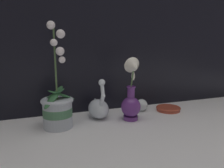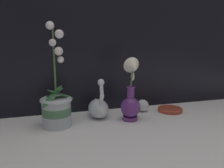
{
  "view_description": "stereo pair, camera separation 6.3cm",
  "coord_description": "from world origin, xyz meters",
  "px_view_note": "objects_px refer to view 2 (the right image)",
  "views": [
    {
      "loc": [
        -0.42,
        -0.92,
        0.39
      ],
      "look_at": [
        -0.04,
        0.14,
        0.18
      ],
      "focal_mm": 35.0,
      "sensor_mm": 36.0,
      "label": 1
    },
    {
      "loc": [
        -0.36,
        -0.94,
        0.39
      ],
      "look_at": [
        -0.04,
        0.14,
        0.18
      ],
      "focal_mm": 35.0,
      "sensor_mm": 36.0,
      "label": 2
    }
  ],
  "objects_px": {
    "orchid_potted_plant": "(57,106)",
    "blue_vase": "(131,98)",
    "glass_sphere": "(143,106)",
    "amber_dish": "(170,109)",
    "swan_figurine": "(98,107)"
  },
  "relations": [
    {
      "from": "swan_figurine",
      "to": "glass_sphere",
      "type": "xyz_separation_m",
      "value": [
        0.27,
        0.03,
        -0.02
      ]
    },
    {
      "from": "glass_sphere",
      "to": "amber_dish",
      "type": "height_order",
      "value": "glass_sphere"
    },
    {
      "from": "orchid_potted_plant",
      "to": "blue_vase",
      "type": "distance_m",
      "value": 0.36
    },
    {
      "from": "swan_figurine",
      "to": "glass_sphere",
      "type": "relative_size",
      "value": 3.1
    },
    {
      "from": "orchid_potted_plant",
      "to": "blue_vase",
      "type": "height_order",
      "value": "orchid_potted_plant"
    },
    {
      "from": "swan_figurine",
      "to": "blue_vase",
      "type": "distance_m",
      "value": 0.18
    },
    {
      "from": "orchid_potted_plant",
      "to": "glass_sphere",
      "type": "xyz_separation_m",
      "value": [
        0.48,
        0.09,
        -0.06
      ]
    },
    {
      "from": "orchid_potted_plant",
      "to": "amber_dish",
      "type": "distance_m",
      "value": 0.64
    },
    {
      "from": "swan_figurine",
      "to": "glass_sphere",
      "type": "distance_m",
      "value": 0.27
    },
    {
      "from": "orchid_potted_plant",
      "to": "amber_dish",
      "type": "relative_size",
      "value": 3.44
    },
    {
      "from": "blue_vase",
      "to": "amber_dish",
      "type": "bearing_deg",
      "value": 14.8
    },
    {
      "from": "blue_vase",
      "to": "glass_sphere",
      "type": "distance_m",
      "value": 0.19
    },
    {
      "from": "blue_vase",
      "to": "amber_dish",
      "type": "xyz_separation_m",
      "value": [
        0.27,
        0.07,
        -0.1
      ]
    },
    {
      "from": "orchid_potted_plant",
      "to": "blue_vase",
      "type": "relative_size",
      "value": 1.5
    },
    {
      "from": "glass_sphere",
      "to": "orchid_potted_plant",
      "type": "bearing_deg",
      "value": -169.01
    }
  ]
}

